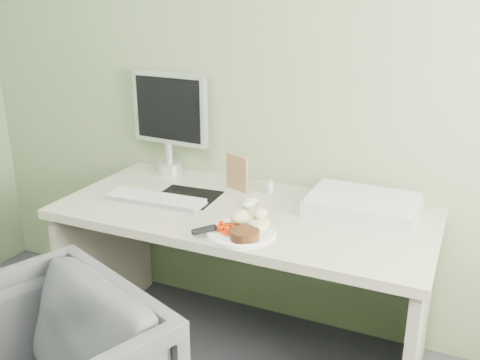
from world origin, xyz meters
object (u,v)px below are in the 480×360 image
at_px(desk, 244,247).
at_px(plate, 241,233).
at_px(scanner, 363,206).
at_px(monitor, 170,117).

distance_m(desk, plate, 0.32).
distance_m(desk, scanner, 0.55).
relative_size(desk, monitor, 3.13).
xyz_separation_m(desk, plate, (0.10, -0.24, 0.19)).
bearing_deg(scanner, desk, -160.49).
bearing_deg(desk, plate, -68.44).
xyz_separation_m(plate, scanner, (0.38, 0.40, 0.03)).
height_order(plate, monitor, monitor).
height_order(desk, plate, plate).
relative_size(desk, plate, 5.97).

